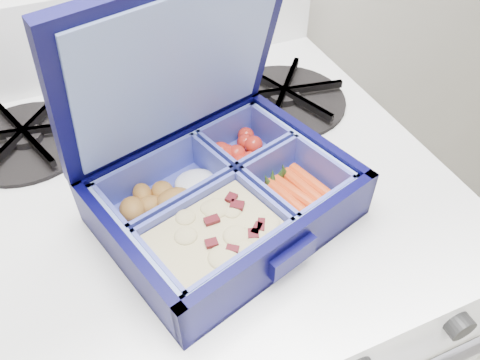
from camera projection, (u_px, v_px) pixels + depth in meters
name	position (u px, v px, depth m)	size (l,w,h in m)	color
stove	(210.00, 330.00, 0.88)	(0.57, 0.57, 0.86)	white
bento_box	(225.00, 198.00, 0.50)	(0.25, 0.20, 0.06)	#060437
burner_grate	(284.00, 94.00, 0.66)	(0.18, 0.18, 0.03)	black
burner_grate_rear	(25.00, 137.00, 0.60)	(0.17, 0.17, 0.02)	black
fork	(197.00, 136.00, 0.61)	(0.02, 0.17, 0.01)	#B4B3C6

